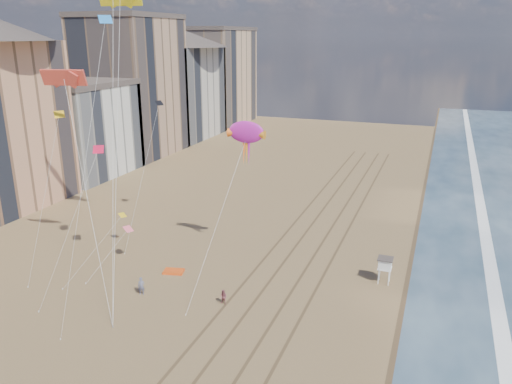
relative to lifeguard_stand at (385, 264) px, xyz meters
The scene contains 10 objects.
wet_sand 12.66m from the lifeguard_stand, 58.35° to the left, with size 260.00×260.00×0.00m, color #42301E.
foam 15.27m from the lifeguard_stand, 44.67° to the left, with size 260.00×260.00×0.00m, color white.
tracks 10.15m from the lifeguard_stand, behind, with size 7.68×120.00×0.01m.
buildings 69.47m from the lifeguard_stand, 148.10° to the left, with size 34.72×131.35×29.00m.
lifeguard_stand is the anchor object (origin of this frame).
grounded_kite 22.55m from the lifeguard_stand, 165.34° to the right, with size 2.16×1.38×0.25m, color #F34F14.
show_kite 19.92m from the lifeguard_stand, behind, with size 4.22×6.90×19.02m.
kite_flyer_a 24.91m from the lifeguard_stand, 153.59° to the right, with size 0.67×0.44×1.85m, color slate.
kite_flyer_b 17.09m from the lifeguard_stand, 144.43° to the right, with size 0.73×0.57×1.51m, color brown.
small_kites 31.83m from the lifeguard_stand, 168.23° to the right, with size 13.06×19.09×22.49m.
Camera 1 is at (16.48, -19.21, 24.71)m, focal length 35.00 mm.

